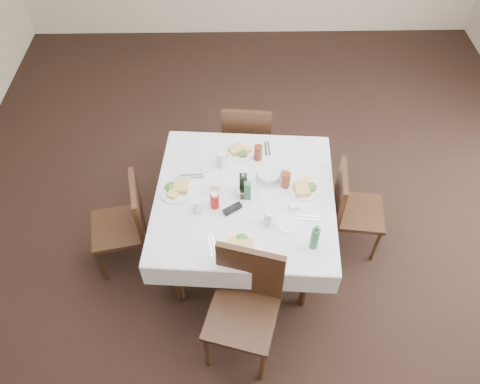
{
  "coord_description": "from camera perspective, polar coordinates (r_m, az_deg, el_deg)",
  "views": [
    {
      "loc": [
        -0.26,
        -2.42,
        3.52
      ],
      "look_at": [
        -0.22,
        -0.11,
        0.8
      ],
      "focal_mm": 35.0,
      "sensor_mm": 36.0,
      "label": 1
    }
  ],
  "objects": [
    {
      "name": "water_n",
      "position": [
        3.76,
        -2.3,
        4.0
      ],
      "size": [
        0.07,
        0.07,
        0.14
      ],
      "color": "silver",
      "rests_on": "dining_table"
    },
    {
      "name": "water_s",
      "position": [
        3.38,
        3.52,
        -3.19
      ],
      "size": [
        0.07,
        0.07,
        0.13
      ],
      "color": "silver",
      "rests_on": "dining_table"
    },
    {
      "name": "chair_north",
      "position": [
        4.39,
        0.84,
        6.73
      ],
      "size": [
        0.48,
        0.48,
        0.92
      ],
      "color": "black",
      "rests_on": "ground"
    },
    {
      "name": "pepper_shaker",
      "position": [
        3.54,
        0.22,
        -0.34
      ],
      "size": [
        0.03,
        0.03,
        0.08
      ],
      "color": "#453420",
      "rests_on": "dining_table"
    },
    {
      "name": "dining_table",
      "position": [
        3.66,
        0.56,
        -1.08
      ],
      "size": [
        1.48,
        1.48,
        0.76
      ],
      "color": "black",
      "rests_on": "ground"
    },
    {
      "name": "iced_tea_a",
      "position": [
        3.81,
        2.22,
        4.82
      ],
      "size": [
        0.07,
        0.07,
        0.14
      ],
      "color": "maroon",
      "rests_on": "dining_table"
    },
    {
      "name": "side_plate_b",
      "position": [
        3.43,
        5.78,
        -4.0
      ],
      "size": [
        0.15,
        0.15,
        0.01
      ],
      "color": "white",
      "rests_on": "dining_table"
    },
    {
      "name": "meal_west",
      "position": [
        3.64,
        -7.72,
        0.39
      ],
      "size": [
        0.27,
        0.27,
        0.06
      ],
      "color": "white",
      "rests_on": "dining_table"
    },
    {
      "name": "cutlery_s",
      "position": [
        3.32,
        -3.42,
        -6.5
      ],
      "size": [
        0.08,
        0.19,
        0.01
      ],
      "color": "silver",
      "rests_on": "dining_table"
    },
    {
      "name": "coffee_mug",
      "position": [
        3.6,
        -2.99,
        0.65
      ],
      "size": [
        0.12,
        0.11,
        0.08
      ],
      "color": "white",
      "rests_on": "dining_table"
    },
    {
      "name": "chair_east",
      "position": [
        3.98,
        13.25,
        -1.64
      ],
      "size": [
        0.46,
        0.46,
        0.86
      ],
      "color": "black",
      "rests_on": "ground"
    },
    {
      "name": "water_e",
      "position": [
        3.69,
        5.47,
        2.4
      ],
      "size": [
        0.06,
        0.06,
        0.11
      ],
      "color": "silver",
      "rests_on": "dining_table"
    },
    {
      "name": "cutlery_w",
      "position": [
        3.73,
        -5.91,
        1.88
      ],
      "size": [
        0.19,
        0.06,
        0.01
      ],
      "color": "silver",
      "rests_on": "dining_table"
    },
    {
      "name": "oil_cruet_green",
      "position": [
        3.51,
        0.91,
        0.29
      ],
      "size": [
        0.05,
        0.05,
        0.21
      ],
      "color": "#2A6A42",
      "rests_on": "dining_table"
    },
    {
      "name": "water_w",
      "position": [
        3.46,
        -5.3,
        -1.71
      ],
      "size": [
        0.06,
        0.06,
        0.12
      ],
      "color": "silver",
      "rests_on": "dining_table"
    },
    {
      "name": "meal_south",
      "position": [
        3.29,
        0.1,
        -6.42
      ],
      "size": [
        0.26,
        0.26,
        0.06
      ],
      "color": "white",
      "rests_on": "dining_table"
    },
    {
      "name": "ketchup_bottle",
      "position": [
        3.48,
        -3.11,
        -1.02
      ],
      "size": [
        0.07,
        0.07,
        0.15
      ],
      "color": "#A1150E",
      "rests_on": "dining_table"
    },
    {
      "name": "iced_tea_b",
      "position": [
        3.62,
        5.62,
        1.48
      ],
      "size": [
        0.07,
        0.07,
        0.14
      ],
      "color": "maroon",
      "rests_on": "dining_table"
    },
    {
      "name": "meal_north",
      "position": [
        3.89,
        0.06,
        5.02
      ],
      "size": [
        0.24,
        0.24,
        0.05
      ],
      "color": "white",
      "rests_on": "dining_table"
    },
    {
      "name": "salt_shaker",
      "position": [
        3.54,
        -0.16,
        -0.35
      ],
      "size": [
        0.03,
        0.03,
        0.08
      ],
      "color": "white",
      "rests_on": "dining_table"
    },
    {
      "name": "cutlery_e",
      "position": [
        3.49,
        8.27,
        -3.11
      ],
      "size": [
        0.19,
        0.07,
        0.01
      ],
      "color": "silver",
      "rests_on": "dining_table"
    },
    {
      "name": "meal_east",
      "position": [
        3.65,
        7.91,
        0.56
      ],
      "size": [
        0.26,
        0.26,
        0.06
      ],
      "color": "white",
      "rests_on": "dining_table"
    },
    {
      "name": "chair_west",
      "position": [
        3.87,
        -13.57,
        -3.37
      ],
      "size": [
        0.5,
        0.5,
        0.89
      ],
      "color": "black",
      "rests_on": "ground"
    },
    {
      "name": "bread_basket",
      "position": [
        3.69,
        3.52,
        1.93
      ],
      "size": [
        0.2,
        0.2,
        0.06
      ],
      "color": "silver",
      "rests_on": "dining_table"
    },
    {
      "name": "sugar_caddy",
      "position": [
        3.52,
        6.66,
        -1.81
      ],
      "size": [
        0.09,
        0.06,
        0.04
      ],
      "color": "white",
      "rests_on": "dining_table"
    },
    {
      "name": "green_bottle",
      "position": [
        3.27,
        9.12,
        -5.53
      ],
      "size": [
        0.06,
        0.06,
        0.23
      ],
      "color": "#2A6A42",
      "rests_on": "dining_table"
    },
    {
      "name": "chair_south",
      "position": [
        3.32,
        0.68,
        -12.86
      ],
      "size": [
        0.58,
        0.58,
        0.99
      ],
      "color": "black",
      "rests_on": "ground"
    },
    {
      "name": "sunglasses",
      "position": [
        3.49,
        -0.94,
        -2.05
      ],
      "size": [
        0.15,
        0.12,
        0.03
      ],
      "color": "black",
      "rests_on": "dining_table"
    },
    {
      "name": "cutlery_n",
      "position": [
        3.94,
        3.35,
        5.3
      ],
      "size": [
        0.05,
        0.17,
        0.01
      ],
      "color": "silver",
      "rests_on": "dining_table"
    },
    {
      "name": "ground_plane",
      "position": [
        4.28,
        2.91,
        -5.74
      ],
      "size": [
        7.0,
        7.0,
        0.0
      ],
      "primitive_type": "plane",
      "color": "black"
    },
    {
      "name": "oil_cruet_dark",
      "position": [
        3.54,
        0.38,
        1.11
      ],
      "size": [
        0.06,
        0.06,
        0.24
      ],
      "color": "black",
      "rests_on": "dining_table"
    },
    {
      "name": "side_plate_a",
      "position": [
        3.8,
        -3.9,
        3.2
      ],
      "size": [
        0.15,
        0.15,
        0.01
      ],
      "color": "white",
      "rests_on": "dining_table"
    },
    {
      "name": "room_shell",
      "position": [
        3.03,
        4.19,
        12.96
      ],
      "size": [
        6.04,
        7.04,
        2.8
      ],
      "color": "beige",
      "rests_on": "ground"
    }
  ]
}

